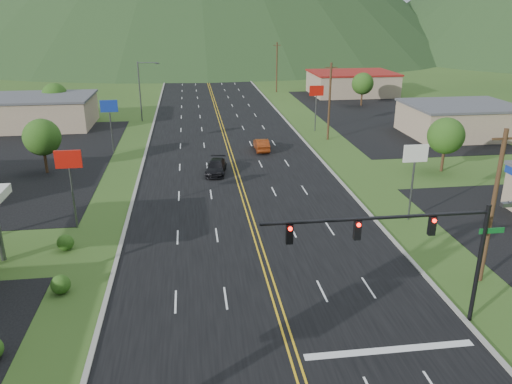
{
  "coord_description": "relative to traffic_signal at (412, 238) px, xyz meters",
  "views": [
    {
      "loc": [
        -4.65,
        -8.09,
        16.57
      ],
      "look_at": [
        -0.31,
        24.16,
        4.5
      ],
      "focal_mm": 35.0,
      "sensor_mm": 36.0,
      "label": 1
    }
  ],
  "objects": [
    {
      "name": "traffic_signal",
      "position": [
        0.0,
        0.0,
        0.0
      ],
      "size": [
        13.1,
        0.43,
        7.0
      ],
      "color": "black",
      "rests_on": "ground"
    },
    {
      "name": "streetlight_west",
      "position": [
        -18.16,
        56.0,
        -0.15
      ],
      "size": [
        3.28,
        0.25,
        9.0
      ],
      "color": "#59595E",
      "rests_on": "ground"
    },
    {
      "name": "building_west_far",
      "position": [
        -34.48,
        54.0,
        -3.07
      ],
      "size": [
        18.4,
        11.4,
        4.5
      ],
      "color": "tan",
      "rests_on": "ground"
    },
    {
      "name": "building_east_mid",
      "position": [
        25.52,
        41.0,
        -3.17
      ],
      "size": [
        14.4,
        11.4,
        4.3
      ],
      "color": "tan",
      "rests_on": "ground"
    },
    {
      "name": "building_east_far",
      "position": [
        21.52,
        76.0,
        -3.07
      ],
      "size": [
        16.4,
        12.4,
        4.5
      ],
      "color": "tan",
      "rests_on": "ground"
    },
    {
      "name": "pole_sign_west_a",
      "position": [
        -20.48,
        16.0,
        -0.28
      ],
      "size": [
        2.0,
        0.18,
        6.4
      ],
      "color": "#59595E",
      "rests_on": "ground"
    },
    {
      "name": "pole_sign_west_b",
      "position": [
        -20.48,
        38.0,
        -0.28
      ],
      "size": [
        2.0,
        0.18,
        6.4
      ],
      "color": "#59595E",
      "rests_on": "ground"
    },
    {
      "name": "pole_sign_east_a",
      "position": [
        6.52,
        14.0,
        -0.28
      ],
      "size": [
        2.0,
        0.18,
        6.4
      ],
      "color": "#59595E",
      "rests_on": "ground"
    },
    {
      "name": "pole_sign_east_b",
      "position": [
        6.52,
        46.0,
        -0.28
      ],
      "size": [
        2.0,
        0.18,
        6.4
      ],
      "color": "#59595E",
      "rests_on": "ground"
    },
    {
      "name": "tree_west_a",
      "position": [
        -26.48,
        31.0,
        -1.44
      ],
      "size": [
        3.84,
        3.84,
        5.82
      ],
      "color": "#382314",
      "rests_on": "ground"
    },
    {
      "name": "tree_west_b",
      "position": [
        -31.48,
        58.0,
        -1.44
      ],
      "size": [
        3.84,
        3.84,
        5.82
      ],
      "color": "#382314",
      "rests_on": "ground"
    },
    {
      "name": "tree_east_a",
      "position": [
        15.52,
        26.0,
        -1.44
      ],
      "size": [
        3.84,
        3.84,
        5.82
      ],
      "color": "#382314",
      "rests_on": "ground"
    },
    {
      "name": "tree_east_b",
      "position": [
        19.52,
        64.0,
        -1.44
      ],
      "size": [
        3.84,
        3.84,
        5.82
      ],
      "color": "#382314",
      "rests_on": "ground"
    },
    {
      "name": "utility_pole_a",
      "position": [
        7.02,
        4.0,
        -0.2
      ],
      "size": [
        1.6,
        0.28,
        10.0
      ],
      "color": "#382314",
      "rests_on": "ground"
    },
    {
      "name": "utility_pole_b",
      "position": [
        7.02,
        41.0,
        -0.2
      ],
      "size": [
        1.6,
        0.28,
        10.0
      ],
      "color": "#382314",
      "rests_on": "ground"
    },
    {
      "name": "utility_pole_c",
      "position": [
        7.02,
        81.0,
        -0.2
      ],
      "size": [
        1.6,
        0.28,
        10.0
      ],
      "color": "#382314",
      "rests_on": "ground"
    },
    {
      "name": "utility_pole_d",
      "position": [
        7.02,
        121.0,
        -0.2
      ],
      "size": [
        1.6,
        0.28,
        10.0
      ],
      "color": "#382314",
      "rests_on": "ground"
    },
    {
      "name": "car_dark_mid",
      "position": [
        -8.61,
        28.33,
        -4.64
      ],
      "size": [
        2.69,
        5.04,
        1.39
      ],
      "primitive_type": "imported",
      "rotation": [
        0.0,
        0.0,
        -0.16
      ],
      "color": "black",
      "rests_on": "ground"
    },
    {
      "name": "car_red_far",
      "position": [
        -2.56,
        36.64,
        -4.6
      ],
      "size": [
        1.56,
        4.44,
        1.46
      ],
      "primitive_type": "imported",
      "rotation": [
        0.0,
        0.0,
        3.14
      ],
      "color": "maroon",
      "rests_on": "ground"
    }
  ]
}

